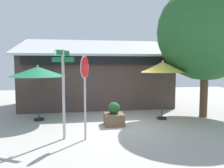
{
  "coord_description": "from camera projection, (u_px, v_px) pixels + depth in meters",
  "views": [
    {
      "loc": [
        -1.73,
        -8.51,
        2.46
      ],
      "look_at": [
        -0.15,
        1.2,
        1.6
      ],
      "focal_mm": 35.24,
      "sensor_mm": 36.0,
      "label": 1
    }
  ],
  "objects": [
    {
      "name": "stop_sign",
      "position": [
        85.0,
        82.0,
        7.08
      ],
      "size": [
        0.29,
        0.68,
        2.75
      ],
      "color": "#A8AAB2",
      "rests_on": "ground"
    },
    {
      "name": "sidewalk_planter",
      "position": [
        114.0,
        116.0,
        8.96
      ],
      "size": [
        0.77,
        0.77,
        0.95
      ],
      "color": "brown",
      "rests_on": "ground"
    },
    {
      "name": "patio_umbrella_mustard_center",
      "position": [
        163.0,
        68.0,
        9.8
      ],
      "size": [
        1.96,
        1.96,
        2.66
      ],
      "color": "black",
      "rests_on": "ground"
    },
    {
      "name": "cafe_building",
      "position": [
        97.0,
        79.0,
        13.46
      ],
      "size": [
        8.93,
        4.65,
        4.18
      ],
      "color": "#473833",
      "rests_on": "ground"
    },
    {
      "name": "street_sign_post",
      "position": [
        63.0,
        85.0,
        7.17
      ],
      "size": [
        0.73,
        0.78,
        2.95
      ],
      "color": "#A8AAB2",
      "rests_on": "ground"
    },
    {
      "name": "ground_plane",
      "position": [
        121.0,
        127.0,
        8.86
      ],
      "size": [
        28.0,
        28.0,
        0.1
      ],
      "primitive_type": "cube",
      "color": "#ADA8A0"
    },
    {
      "name": "shade_tree",
      "position": [
        213.0,
        34.0,
        10.05
      ],
      "size": [
        4.95,
        4.49,
        6.22
      ],
      "color": "brown",
      "rests_on": "ground"
    },
    {
      "name": "patio_umbrella_forest_green_left",
      "position": [
        38.0,
        72.0,
        9.58
      ],
      "size": [
        2.41,
        2.41,
        2.45
      ],
      "color": "black",
      "rests_on": "ground"
    }
  ]
}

